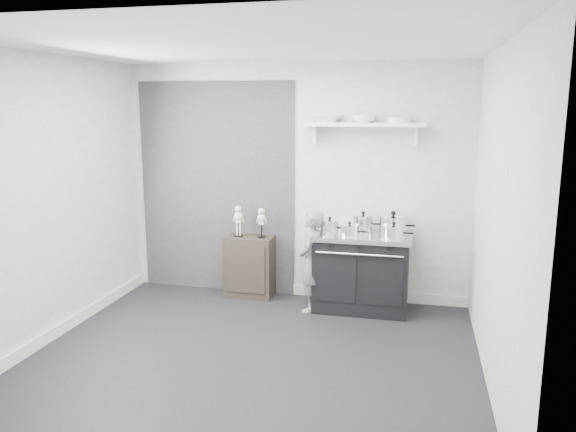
{
  "coord_description": "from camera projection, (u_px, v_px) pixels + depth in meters",
  "views": [
    {
      "loc": [
        1.38,
        -4.49,
        2.22
      ],
      "look_at": [
        0.12,
        0.95,
        1.12
      ],
      "focal_mm": 35.0,
      "sensor_mm": 36.0,
      "label": 1
    }
  ],
  "objects": [
    {
      "name": "wall_shelf",
      "position": [
        364.0,
        126.0,
        6.06
      ],
      "size": [
        1.3,
        0.26,
        0.24
      ],
      "color": "white",
      "rests_on": "room_shell"
    },
    {
      "name": "stove",
      "position": [
        362.0,
        271.0,
        6.17
      ],
      "size": [
        1.07,
        0.67,
        0.86
      ],
      "color": "black",
      "rests_on": "ground"
    },
    {
      "name": "pot_back_right",
      "position": [
        393.0,
        224.0,
        6.1
      ],
      "size": [
        0.39,
        0.31,
        0.24
      ],
      "color": "white",
      "rests_on": "stove"
    },
    {
      "name": "room_shell",
      "position": [
        244.0,
        174.0,
        4.87
      ],
      "size": [
        4.02,
        3.62,
        2.71
      ],
      "color": "#ACACAA",
      "rests_on": "ground"
    },
    {
      "name": "skeleton_torso",
      "position": [
        261.0,
        221.0,
        6.46
      ],
      "size": [
        0.11,
        0.07,
        0.4
      ],
      "primitive_type": null,
      "color": "beige",
      "rests_on": "side_cabinet"
    },
    {
      "name": "child",
      "position": [
        311.0,
        261.0,
        6.09
      ],
      "size": [
        0.31,
        0.43,
        1.12
      ],
      "primitive_type": "imported",
      "rotation": [
        0.0,
        0.0,
        -1.67
      ],
      "color": "slate",
      "rests_on": "ground"
    },
    {
      "name": "skeleton_full",
      "position": [
        238.0,
        219.0,
        6.52
      ],
      "size": [
        0.12,
        0.07,
        0.42
      ],
      "primitive_type": null,
      "color": "beige",
      "rests_on": "side_cabinet"
    },
    {
      "name": "bowl_small",
      "position": [
        364.0,
        119.0,
        6.04
      ],
      "size": [
        0.27,
        0.27,
        0.08
      ],
      "primitive_type": "imported",
      "color": "white",
      "rests_on": "wall_shelf"
    },
    {
      "name": "pot_front_left",
      "position": [
        330.0,
        227.0,
        6.06
      ],
      "size": [
        0.29,
        0.2,
        0.19
      ],
      "color": "white",
      "rests_on": "stove"
    },
    {
      "name": "bowl_large",
      "position": [
        327.0,
        119.0,
        6.13
      ],
      "size": [
        0.33,
        0.33,
        0.08
      ],
      "primitive_type": "imported",
      "color": "white",
      "rests_on": "wall_shelf"
    },
    {
      "name": "pot_front_right",
      "position": [
        394.0,
        232.0,
        5.85
      ],
      "size": [
        0.32,
        0.23,
        0.18
      ],
      "color": "white",
      "rests_on": "stove"
    },
    {
      "name": "plate_stack",
      "position": [
        399.0,
        120.0,
        5.96
      ],
      "size": [
        0.25,
        0.25,
        0.06
      ],
      "primitive_type": "cylinder",
      "color": "silver",
      "rests_on": "wall_shelf"
    },
    {
      "name": "pot_front_center",
      "position": [
        350.0,
        230.0,
        5.95
      ],
      "size": [
        0.29,
        0.2,
        0.16
      ],
      "color": "white",
      "rests_on": "stove"
    },
    {
      "name": "side_cabinet",
      "position": [
        250.0,
        266.0,
        6.6
      ],
      "size": [
        0.55,
        0.32,
        0.72
      ],
      "primitive_type": "cube",
      "color": "black",
      "rests_on": "ground"
    },
    {
      "name": "pot_back_left",
      "position": [
        363.0,
        223.0,
        6.21
      ],
      "size": [
        0.32,
        0.23,
        0.22
      ],
      "color": "white",
      "rests_on": "stove"
    },
    {
      "name": "ground",
      "position": [
        251.0,
        358.0,
        5.02
      ],
      "size": [
        4.0,
        4.0,
        0.0
      ],
      "primitive_type": "plane",
      "color": "black",
      "rests_on": "ground"
    }
  ]
}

